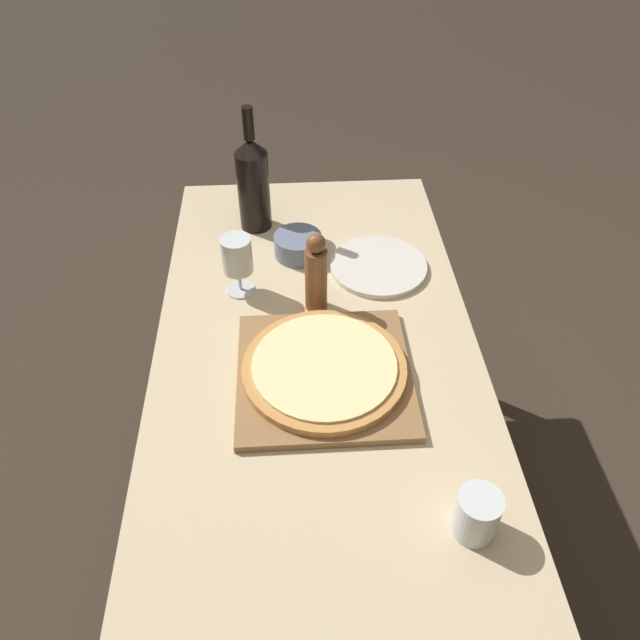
# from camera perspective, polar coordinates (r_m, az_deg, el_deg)

# --- Properties ---
(ground_plane) EXTENTS (12.00, 12.00, 0.00)m
(ground_plane) POSITION_cam_1_polar(r_m,az_deg,el_deg) (1.98, -0.23, -17.30)
(ground_plane) COLOR #382D23
(dining_table) EXTENTS (0.72, 1.37, 0.74)m
(dining_table) POSITION_cam_1_polar(r_m,az_deg,el_deg) (1.47, -0.30, -5.05)
(dining_table) COLOR #CCB78E
(dining_table) RESTS_ON ground_plane
(cutting_board) EXTENTS (0.36, 0.36, 0.02)m
(cutting_board) POSITION_cam_1_polar(r_m,az_deg,el_deg) (1.31, 0.39, -4.98)
(cutting_board) COLOR olive
(cutting_board) RESTS_ON dining_table
(pizza) EXTENTS (0.34, 0.34, 0.02)m
(pizza) POSITION_cam_1_polar(r_m,az_deg,el_deg) (1.30, 0.39, -4.37)
(pizza) COLOR #C68947
(pizza) RESTS_ON cutting_board
(wine_bottle) EXTENTS (0.09, 0.09, 0.34)m
(wine_bottle) POSITION_cam_1_polar(r_m,az_deg,el_deg) (1.68, -6.14, 12.39)
(wine_bottle) COLOR black
(wine_bottle) RESTS_ON dining_table
(pepper_mill) EXTENTS (0.05, 0.05, 0.21)m
(pepper_mill) POSITION_cam_1_polar(r_m,az_deg,el_deg) (1.42, -0.36, 4.21)
(pepper_mill) COLOR brown
(pepper_mill) RESTS_ON dining_table
(wine_glass) EXTENTS (0.07, 0.07, 0.15)m
(wine_glass) POSITION_cam_1_polar(r_m,az_deg,el_deg) (1.47, -7.59, 5.75)
(wine_glass) COLOR silver
(wine_glass) RESTS_ON dining_table
(small_bowl) EXTENTS (0.12, 0.12, 0.06)m
(small_bowl) POSITION_cam_1_polar(r_m,az_deg,el_deg) (1.62, -2.02, 6.85)
(small_bowl) COLOR slate
(small_bowl) RESTS_ON dining_table
(drinking_tumbler) EXTENTS (0.08, 0.08, 0.09)m
(drinking_tumbler) POSITION_cam_1_polar(r_m,az_deg,el_deg) (1.11, 14.12, -16.85)
(drinking_tumbler) COLOR silver
(drinking_tumbler) RESTS_ON dining_table
(dinner_plate) EXTENTS (0.25, 0.25, 0.01)m
(dinner_plate) POSITION_cam_1_polar(r_m,az_deg,el_deg) (1.59, 5.36, 4.92)
(dinner_plate) COLOR silver
(dinner_plate) RESTS_ON dining_table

